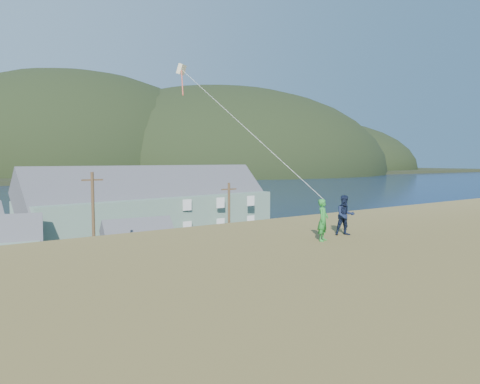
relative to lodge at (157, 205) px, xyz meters
name	(u,v)px	position (x,y,z in m)	size (l,w,h in m)	color
ground	(112,300)	(-13.10, -21.43, -4.59)	(900.00, 900.00, 0.00)	#0A1638
grass_strip	(121,307)	(-13.10, -23.43, -4.54)	(110.00, 8.00, 0.10)	#4C3D19
waterfront_lot	(62,257)	(-13.10, -4.43, -4.53)	(72.00, 36.00, 0.12)	#28282B
far_hills	(29,173)	(22.49, 257.94, -2.59)	(760.00, 265.00, 143.00)	black
lodge	(157,205)	(0.00, 0.00, 0.00)	(34.78, 13.50, 11.92)	slate
shed_white	(139,243)	(-7.21, -12.03, -2.41)	(7.44, 5.26, 5.62)	silver
utility_poles	(78,240)	(-15.10, -19.93, -0.04)	(28.49, 0.24, 9.56)	#47331E
kite_flyer_green	(323,220)	(-10.22, -40.49, 3.49)	(0.64, 0.42, 1.76)	#227E2B
kite_flyer_navy	(345,215)	(-8.42, -40.09, 3.51)	(0.88, 0.68, 1.80)	#121A32
kite_rig	(184,73)	(-12.29, -32.01, 10.69)	(1.65, 4.73, 11.21)	beige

